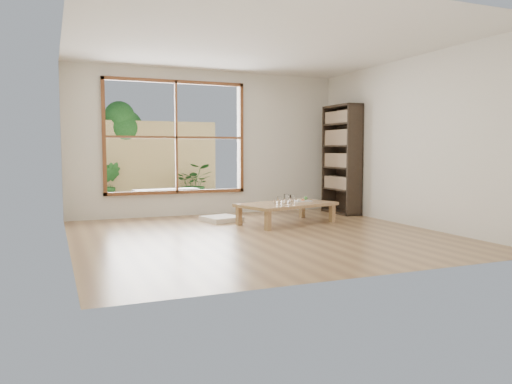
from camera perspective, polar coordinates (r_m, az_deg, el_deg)
ground at (r=6.95m, az=0.54°, el=-4.92°), size 5.00×5.00×0.00m
low_table at (r=7.99m, az=3.50°, el=-1.53°), size 1.70×1.25×0.33m
floor_cushion at (r=8.29m, az=-3.96°, el=-3.07°), size 0.67×0.67×0.08m
bookshelf at (r=9.38m, az=9.76°, el=3.67°), size 0.32×0.90×2.00m
glass_tall at (r=7.94m, az=3.46°, el=-0.77°), size 0.08×0.08×0.14m
glass_mid at (r=8.16m, az=4.15°, el=-0.72°), size 0.08×0.08×0.11m
glass_short at (r=8.03m, az=2.69°, el=-0.87°), size 0.08×0.08×0.10m
glass_small at (r=7.85m, az=2.24°, el=-1.08°), size 0.06×0.06×0.07m
food_tray at (r=8.25m, az=5.48°, el=-0.94°), size 0.27×0.21×0.08m
deck at (r=10.15m, az=-10.50°, el=-1.92°), size 2.80×2.00×0.05m
garden_bench at (r=9.85m, az=-10.22°, el=-0.02°), size 1.29×0.53×0.40m
bamboo_fence at (r=11.07m, az=-11.65°, el=3.28°), size 2.80×0.06×1.80m
shrub_right at (r=10.85m, az=-7.02°, el=0.98°), size 0.95×0.88×0.86m
shrub_left at (r=10.53m, az=-16.56°, el=0.82°), size 0.51×0.42×0.91m
garden_tree at (r=11.26m, az=-15.41°, el=6.93°), size 1.04×0.85×2.22m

